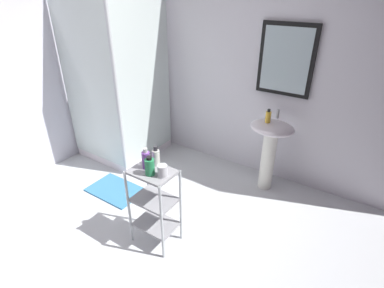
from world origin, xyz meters
name	(u,v)px	position (x,y,z in m)	size (l,w,h in m)	color
ground_plane	(132,249)	(0.00, 0.00, -0.01)	(4.20, 4.20, 0.02)	silver
wall_back	(235,65)	(0.01, 1.85, 1.25)	(4.20, 0.14, 2.50)	silver
shower_stall	(123,123)	(-1.22, 1.18, 0.46)	(0.92, 0.92, 2.00)	white
pedestal_sink	(270,142)	(0.63, 1.52, 0.58)	(0.46, 0.37, 0.81)	white
sink_faucet	(278,114)	(0.63, 1.64, 0.86)	(0.03, 0.03, 0.10)	silver
storage_cart	(154,201)	(0.12, 0.21, 0.44)	(0.38, 0.28, 0.74)	silver
hand_soap_bottle	(268,117)	(0.59, 1.48, 0.87)	(0.05, 0.05, 0.14)	gold
lotion_bottle_white	(156,157)	(0.09, 0.30, 0.82)	(0.06, 0.06, 0.18)	silver
conditioner_bottle_purple	(146,160)	(0.05, 0.22, 0.82)	(0.07, 0.07, 0.18)	purple
body_wash_bottle_green	(150,166)	(0.13, 0.17, 0.81)	(0.08, 0.08, 0.16)	#2A9256
rinse_cup	(163,171)	(0.23, 0.20, 0.79)	(0.08, 0.08, 0.10)	silver
bath_mat	(115,190)	(-0.74, 0.51, 0.01)	(0.60, 0.40, 0.02)	teal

